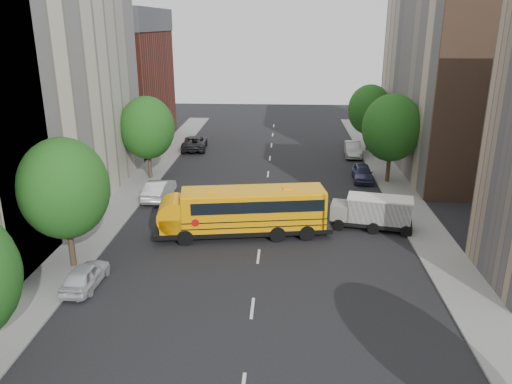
# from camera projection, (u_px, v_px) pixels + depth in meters

# --- Properties ---
(ground) EXTENTS (120.00, 120.00, 0.00)m
(ground) POSITION_uv_depth(u_px,v_px,m) (260.00, 243.00, 33.15)
(ground) COLOR black
(ground) RESTS_ON ground
(sidewalk_left) EXTENTS (3.00, 80.00, 0.12)m
(sidewalk_left) POSITION_uv_depth(u_px,v_px,m) (115.00, 212.00, 38.47)
(sidewalk_left) COLOR slate
(sidewalk_left) RESTS_ON ground
(sidewalk_right) EXTENTS (3.00, 80.00, 0.12)m
(sidewalk_right) POSITION_uv_depth(u_px,v_px,m) (417.00, 218.00, 37.24)
(sidewalk_right) COLOR slate
(sidewalk_right) RESTS_ON ground
(lane_markings) EXTENTS (0.15, 64.00, 0.01)m
(lane_markings) POSITION_uv_depth(u_px,v_px,m) (266.00, 194.00, 42.60)
(lane_markings) COLOR silver
(lane_markings) RESTS_ON ground
(building_left_cream) EXTENTS (10.00, 26.00, 20.00)m
(building_left_cream) POSITION_uv_depth(u_px,v_px,m) (20.00, 79.00, 36.57)
(building_left_cream) COLOR beige
(building_left_cream) RESTS_ON ground
(building_left_redbrick) EXTENTS (10.00, 15.00, 13.00)m
(building_left_redbrick) POSITION_uv_depth(u_px,v_px,m) (119.00, 89.00, 58.49)
(building_left_redbrick) COLOR maroon
(building_left_redbrick) RESTS_ON ground
(building_right_far) EXTENTS (10.00, 22.00, 18.00)m
(building_right_far) POSITION_uv_depth(u_px,v_px,m) (456.00, 76.00, 48.20)
(building_right_far) COLOR #C0AA95
(building_right_far) RESTS_ON ground
(building_right_sidewall) EXTENTS (10.10, 0.30, 18.00)m
(building_right_sidewall) POSITION_uv_depth(u_px,v_px,m) (503.00, 91.00, 37.80)
(building_right_sidewall) COLOR brown
(building_right_sidewall) RESTS_ON ground
(street_tree_1) EXTENTS (5.12, 5.12, 7.90)m
(street_tree_1) POSITION_uv_depth(u_px,v_px,m) (64.00, 189.00, 28.36)
(street_tree_1) COLOR #38281C
(street_tree_1) RESTS_ON ground
(street_tree_2) EXTENTS (4.99, 4.99, 7.71)m
(street_tree_2) POSITION_uv_depth(u_px,v_px,m) (147.00, 128.00, 45.42)
(street_tree_2) COLOR #38281C
(street_tree_2) RESTS_ON ground
(street_tree_4) EXTENTS (5.25, 5.25, 8.10)m
(street_tree_4) POSITION_uv_depth(u_px,v_px,m) (392.00, 128.00, 44.16)
(street_tree_4) COLOR #38281C
(street_tree_4) RESTS_ON ground
(street_tree_5) EXTENTS (4.86, 4.86, 7.51)m
(street_tree_5) POSITION_uv_depth(u_px,v_px,m) (370.00, 110.00, 55.63)
(street_tree_5) COLOR #38281C
(street_tree_5) RESTS_ON ground
(school_bus) EXTENTS (12.26, 4.51, 3.38)m
(school_bus) POSITION_uv_depth(u_px,v_px,m) (241.00, 210.00, 33.77)
(school_bus) COLOR black
(school_bus) RESTS_ON ground
(safari_truck) EXTENTS (5.83, 3.08, 2.38)m
(safari_truck) POSITION_uv_depth(u_px,v_px,m) (373.00, 212.00, 35.15)
(safari_truck) COLOR black
(safari_truck) RESTS_ON ground
(parked_car_0) EXTENTS (1.75, 4.03, 1.35)m
(parked_car_0) POSITION_uv_depth(u_px,v_px,m) (85.00, 275.00, 27.50)
(parked_car_0) COLOR silver
(parked_car_0) RESTS_ON ground
(parked_car_1) EXTENTS (1.92, 4.88, 1.58)m
(parked_car_1) POSITION_uv_depth(u_px,v_px,m) (159.00, 189.00, 41.36)
(parked_car_1) COLOR silver
(parked_car_1) RESTS_ON ground
(parked_car_2) EXTENTS (3.12, 5.96, 1.60)m
(parked_car_2) POSITION_uv_depth(u_px,v_px,m) (195.00, 143.00, 57.53)
(parked_car_2) COLOR black
(parked_car_2) RESTS_ON ground
(parked_car_4) EXTENTS (1.93, 4.40, 1.48)m
(parked_car_4) POSITION_uv_depth(u_px,v_px,m) (362.00, 173.00, 46.17)
(parked_car_4) COLOR #33365A
(parked_car_4) RESTS_ON ground
(parked_car_5) EXTENTS (1.94, 4.86, 1.57)m
(parked_car_5) POSITION_uv_depth(u_px,v_px,m) (353.00, 149.00, 54.61)
(parked_car_5) COLOR #A3A49F
(parked_car_5) RESTS_ON ground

